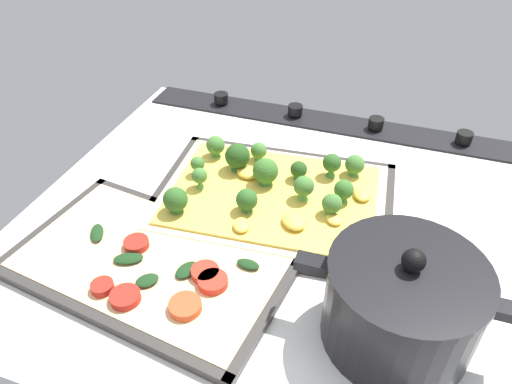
{
  "coord_description": "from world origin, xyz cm",
  "views": [
    {
      "loc": [
        -11.78,
        50.51,
        45.96
      ],
      "look_at": [
        5.38,
        0.36,
        4.45
      ],
      "focal_mm": 33.7,
      "sensor_mm": 36.0,
      "label": 1
    }
  ],
  "objects_px": {
    "veggie_pizza_back": "(153,263)",
    "baking_tray_back": "(152,264)",
    "broccoli_pizza": "(271,190)",
    "baking_tray_front": "(273,201)",
    "cooking_pot": "(401,303)"
  },
  "relations": [
    {
      "from": "broccoli_pizza",
      "to": "veggie_pizza_back",
      "type": "relative_size",
      "value": 0.98
    },
    {
      "from": "veggie_pizza_back",
      "to": "cooking_pot",
      "type": "bearing_deg",
      "value": 179.69
    },
    {
      "from": "broccoli_pizza",
      "to": "baking_tray_back",
      "type": "relative_size",
      "value": 0.91
    },
    {
      "from": "baking_tray_front",
      "to": "baking_tray_back",
      "type": "height_order",
      "value": "same"
    },
    {
      "from": "broccoli_pizza",
      "to": "baking_tray_front",
      "type": "bearing_deg",
      "value": 135.93
    },
    {
      "from": "veggie_pizza_back",
      "to": "broccoli_pizza",
      "type": "bearing_deg",
      "value": -119.11
    },
    {
      "from": "broccoli_pizza",
      "to": "baking_tray_back",
      "type": "bearing_deg",
      "value": 59.24
    },
    {
      "from": "veggie_pizza_back",
      "to": "cooking_pot",
      "type": "distance_m",
      "value": 0.31
    },
    {
      "from": "veggie_pizza_back",
      "to": "baking_tray_back",
      "type": "bearing_deg",
      "value": -38.37
    },
    {
      "from": "baking_tray_front",
      "to": "cooking_pot",
      "type": "distance_m",
      "value": 0.27
    },
    {
      "from": "cooking_pot",
      "to": "broccoli_pizza",
      "type": "bearing_deg",
      "value": -42.18
    },
    {
      "from": "baking_tray_front",
      "to": "cooking_pot",
      "type": "relative_size",
      "value": 1.58
    },
    {
      "from": "broccoli_pizza",
      "to": "cooking_pot",
      "type": "relative_size",
      "value": 1.47
    },
    {
      "from": "cooking_pot",
      "to": "baking_tray_front",
      "type": "bearing_deg",
      "value": -42.14
    },
    {
      "from": "baking_tray_back",
      "to": "veggie_pizza_back",
      "type": "relative_size",
      "value": 1.08
    }
  ]
}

